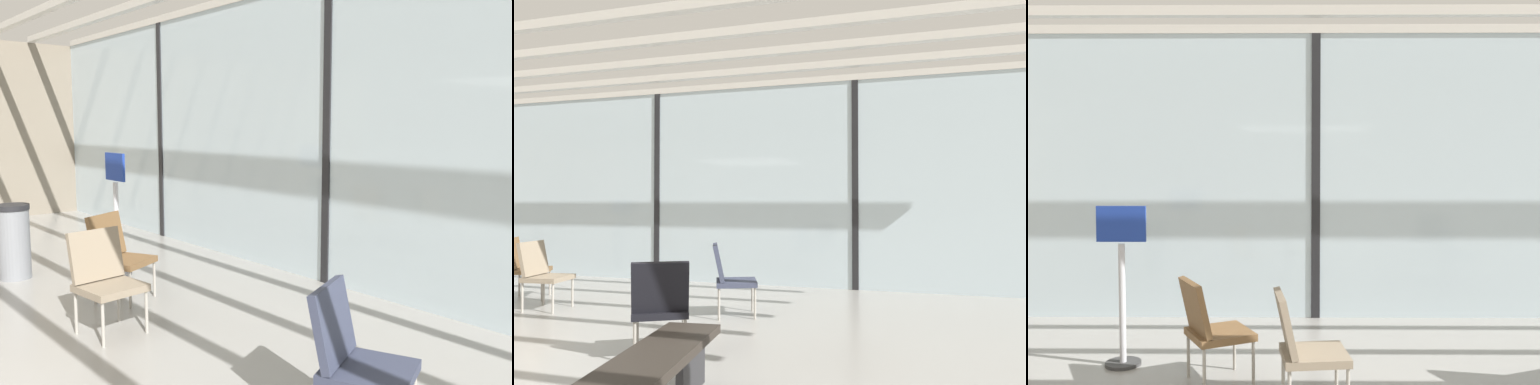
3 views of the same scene
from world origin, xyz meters
The scene contains 9 objects.
glass_curtain_wall centered at (0.00, 5.20, 1.65)m, with size 14.00×0.08×3.31m, color silver.
window_mullion_1 centered at (0.00, 5.20, 1.65)m, with size 0.10×0.12×3.31m, color black.
window_mullion_2 centered at (3.50, 5.20, 1.65)m, with size 0.10×0.12×3.31m, color black.
parked_airplane centered at (-1.20, 11.48, 1.96)m, with size 12.03×3.92×3.92m.
lounge_chair_0 centered at (2.25, 1.28, 0.49)m, with size 0.67×0.69×0.87m.
lounge_chair_1 centered at (2.23, 2.97, 0.49)m, with size 0.67×0.65×0.87m.
lounge_chair_2 centered at (-0.96, 3.12, 0.49)m, with size 0.69×0.67×0.87m.
lounge_chair_3 centered at (-0.21, 2.62, 0.49)m, with size 0.58×0.54×0.87m.
waiting_bench centered at (2.89, 0.04, 0.36)m, with size 0.56×1.69×0.47m.
Camera 2 is at (4.38, -2.53, 1.37)m, focal length 34.00 mm.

